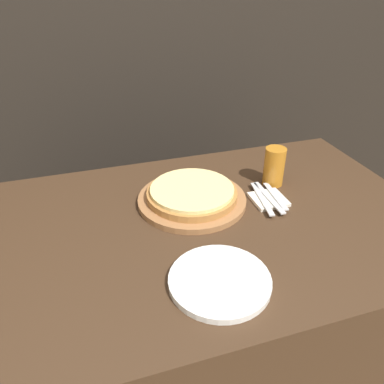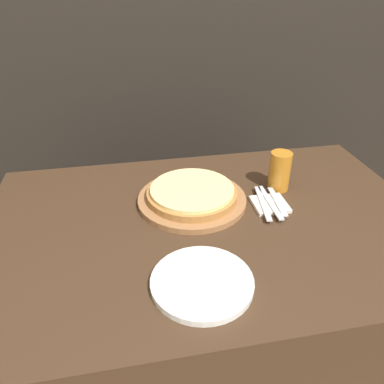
% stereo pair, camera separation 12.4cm
% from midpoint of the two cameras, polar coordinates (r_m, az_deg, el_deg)
% --- Properties ---
extents(ground_plane, '(12.00, 12.00, 0.00)m').
position_cam_midpoint_polar(ground_plane, '(1.69, 4.33, -24.46)').
color(ground_plane, '#756047').
extents(dining_table, '(1.39, 0.91, 0.71)m').
position_cam_midpoint_polar(dining_table, '(1.41, 4.93, -16.30)').
color(dining_table, '#3D2819').
rests_on(dining_table, ground_plane).
extents(pizza_on_board, '(0.36, 0.36, 0.06)m').
position_cam_midpoint_polar(pizza_on_board, '(1.24, 2.84, -0.68)').
color(pizza_on_board, '#99663D').
rests_on(pizza_on_board, dining_table).
extents(beer_glass, '(0.07, 0.07, 0.14)m').
position_cam_midpoint_polar(beer_glass, '(1.35, 15.83, 3.23)').
color(beer_glass, '#B7701E').
rests_on(beer_glass, dining_table).
extents(dinner_plate, '(0.26, 0.26, 0.02)m').
position_cam_midpoint_polar(dinner_plate, '(0.96, 5.35, -13.69)').
color(dinner_plate, white).
rests_on(dinner_plate, dining_table).
extents(napkin_stack, '(0.11, 0.11, 0.01)m').
position_cam_midpoint_polar(napkin_stack, '(1.28, 14.52, -1.91)').
color(napkin_stack, silver).
rests_on(napkin_stack, dining_table).
extents(fork, '(0.05, 0.21, 0.00)m').
position_cam_midpoint_polar(fork, '(1.26, 13.53, -1.72)').
color(fork, silver).
rests_on(fork, napkin_stack).
extents(dinner_knife, '(0.02, 0.20, 0.00)m').
position_cam_midpoint_polar(dinner_knife, '(1.27, 14.57, -1.59)').
color(dinner_knife, silver).
rests_on(dinner_knife, napkin_stack).
extents(spoon, '(0.03, 0.17, 0.00)m').
position_cam_midpoint_polar(spoon, '(1.28, 15.59, -1.47)').
color(spoon, silver).
rests_on(spoon, napkin_stack).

